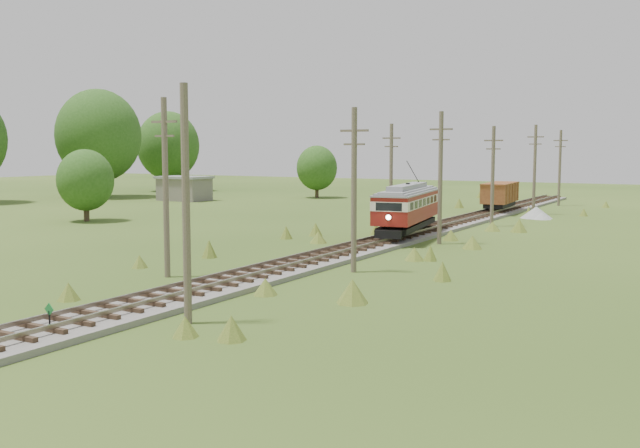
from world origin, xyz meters
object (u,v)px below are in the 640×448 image
Objects in this scene: gondola at (500,194)px; gravel_pile at (537,213)px; switch_marker at (49,315)px; streetcar at (408,205)px.

gondola is 6.31m from gravel_pile.
gondola reaches higher than gravel_pile.
switch_marker is 0.33× the size of gravel_pile.
streetcar reaches higher than gondola.
switch_marker is 51.76m from gravel_pile.
streetcar is 3.46× the size of gravel_pile.
switch_marker is at bearing -94.68° from gondola.
switch_marker is at bearing -100.27° from streetcar.
switch_marker is 0.10× the size of streetcar.
streetcar is 20.68m from gravel_pile.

